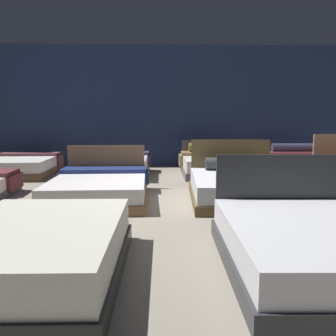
{
  "coord_description": "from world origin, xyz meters",
  "views": [
    {
      "loc": [
        -0.21,
        -5.29,
        1.31
      ],
      "look_at": [
        -0.03,
        0.11,
        0.57
      ],
      "focal_mm": 36.35,
      "sensor_mm": 36.0,
      "label": 1
    }
  ],
  "objects": [
    {
      "name": "ground_plane",
      "position": [
        0.0,
        0.0,
        -0.01
      ],
      "size": [
        18.0,
        18.0,
        0.02
      ],
      "primitive_type": "cube",
      "color": "gray"
    },
    {
      "name": "showroom_back_wall",
      "position": [
        0.0,
        4.83,
        1.75
      ],
      "size": [
        18.0,
        0.06,
        3.5
      ],
      "primitive_type": "cube",
      "color": "navy",
      "rests_on": "ground_plane"
    },
    {
      "name": "bed_1",
      "position": [
        -1.24,
        -2.5,
        0.23
      ],
      "size": [
        1.47,
        1.95,
        0.46
      ],
      "rotation": [
        0.0,
        0.0,
        -0.01
      ],
      "color": "#242522",
      "rests_on": "ground_plane"
    },
    {
      "name": "bed_2",
      "position": [
        1.22,
        -2.42,
        0.22
      ],
      "size": [
        1.72,
        2.06,
        0.94
      ],
      "rotation": [
        0.0,
        0.0,
        -0.03
      ],
      "color": "#2D2E32",
      "rests_on": "ground_plane"
    },
    {
      "name": "bed_5",
      "position": [
        -1.18,
        0.4,
        0.21
      ],
      "size": [
        1.67,
        2.14,
        0.85
      ],
      "rotation": [
        0.0,
        0.0,
        0.02
      ],
      "color": "brown",
      "rests_on": "ground_plane"
    },
    {
      "name": "bed_6",
      "position": [
        1.18,
        0.32,
        0.23
      ],
      "size": [
        1.73,
        2.2,
        0.96
      ],
      "rotation": [
        0.0,
        0.0,
        -0.05
      ],
      "color": "brown",
      "rests_on": "ground_plane"
    },
    {
      "name": "bed_8",
      "position": [
        -3.54,
        3.08,
        0.22
      ],
      "size": [
        1.65,
        2.02,
        0.49
      ],
      "rotation": [
        0.0,
        0.0,
        0.03
      ],
      "color": "brown",
      "rests_on": "ground_plane"
    },
    {
      "name": "bed_9",
      "position": [
        -1.16,
        2.98,
        0.24
      ],
      "size": [
        1.56,
        2.11,
        0.52
      ],
      "rotation": [
        0.0,
        0.0,
        -0.01
      ],
      "color": "#8E7351",
      "rests_on": "ground_plane"
    },
    {
      "name": "bed_10",
      "position": [
        1.15,
        3.08,
        0.25
      ],
      "size": [
        1.56,
        1.96,
        0.8
      ],
      "rotation": [
        0.0,
        0.0,
        -0.01
      ],
      "color": "#564D53",
      "rests_on": "ground_plane"
    },
    {
      "name": "bed_11",
      "position": [
        3.5,
        3.01,
        0.24
      ],
      "size": [
        1.74,
        2.05,
        0.73
      ],
      "rotation": [
        0.0,
        0.0,
        -0.04
      ],
      "color": "#4B555B",
      "rests_on": "ground_plane"
    }
  ]
}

